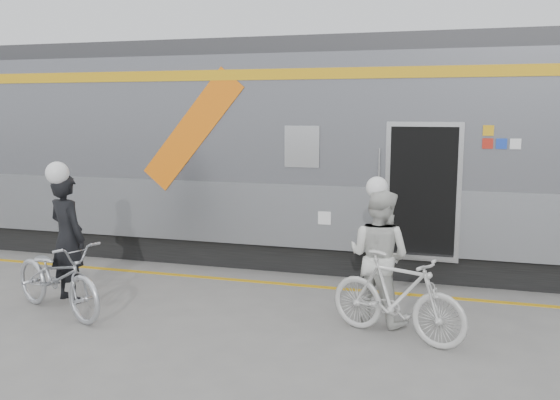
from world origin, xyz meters
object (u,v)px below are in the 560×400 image
(man, at_px, (68,238))
(bicycle_right, at_px, (397,296))
(woman, at_px, (379,256))
(bicycle_left, at_px, (57,277))

(man, xyz_separation_m, bicycle_right, (4.89, -0.17, -0.41))
(woman, bearing_deg, bicycle_right, 140.14)
(bicycle_left, distance_m, bicycle_right, 4.71)
(bicycle_left, relative_size, woman, 1.11)
(man, height_order, woman, man)
(man, xyz_separation_m, bicycle_left, (0.20, -0.55, -0.44))
(man, height_order, bicycle_right, man)
(woman, bearing_deg, man, 26.31)
(bicycle_left, xyz_separation_m, woman, (4.39, 0.93, 0.38))
(woman, height_order, bicycle_right, woman)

